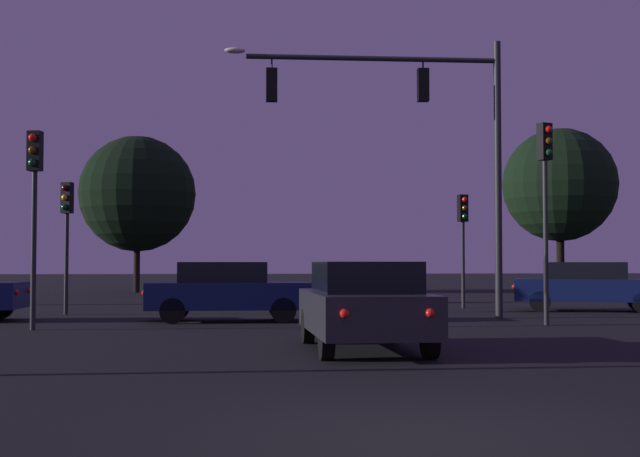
{
  "coord_description": "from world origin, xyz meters",
  "views": [
    {
      "loc": [
        -1.82,
        -7.17,
        1.5
      ],
      "look_at": [
        0.71,
        13.08,
        2.32
      ],
      "focal_mm": 47.96,
      "sensor_mm": 36.0,
      "label": 1
    }
  ],
  "objects_px": {
    "traffic_light_far_side": "(546,183)",
    "car_nearside_lane": "(364,304)",
    "traffic_light_corner_right": "(34,189)",
    "traffic_light_median": "(463,227)",
    "car_far_lane": "(588,286)",
    "tree_center_horizon": "(560,185)",
    "traffic_signal_mast_arm": "(421,124)",
    "car_crossing_left": "(227,290)",
    "traffic_light_corner_left": "(67,220)",
    "tree_left_far": "(137,194)"
  },
  "relations": [
    {
      "from": "traffic_light_far_side",
      "to": "car_far_lane",
      "type": "bearing_deg",
      "value": 56.98
    },
    {
      "from": "car_nearside_lane",
      "to": "car_crossing_left",
      "type": "distance_m",
      "value": 7.93
    },
    {
      "from": "car_nearside_lane",
      "to": "car_far_lane",
      "type": "distance_m",
      "value": 14.01
    },
    {
      "from": "traffic_light_corner_left",
      "to": "tree_center_horizon",
      "type": "bearing_deg",
      "value": 33.96
    },
    {
      "from": "tree_center_horizon",
      "to": "traffic_light_far_side",
      "type": "bearing_deg",
      "value": -113.73
    },
    {
      "from": "traffic_light_far_side",
      "to": "tree_left_far",
      "type": "relative_size",
      "value": 0.62
    },
    {
      "from": "car_nearside_lane",
      "to": "tree_center_horizon",
      "type": "bearing_deg",
      "value": 60.67
    },
    {
      "from": "traffic_signal_mast_arm",
      "to": "car_nearside_lane",
      "type": "height_order",
      "value": "traffic_signal_mast_arm"
    },
    {
      "from": "traffic_light_corner_right",
      "to": "traffic_light_median",
      "type": "height_order",
      "value": "traffic_light_corner_right"
    },
    {
      "from": "traffic_light_median",
      "to": "traffic_light_far_side",
      "type": "bearing_deg",
      "value": -91.77
    },
    {
      "from": "traffic_signal_mast_arm",
      "to": "traffic_light_far_side",
      "type": "height_order",
      "value": "traffic_signal_mast_arm"
    },
    {
      "from": "traffic_light_corner_left",
      "to": "traffic_light_far_side",
      "type": "xyz_separation_m",
      "value": [
        12.22,
        -5.69,
        0.7
      ]
    },
    {
      "from": "traffic_light_corner_right",
      "to": "traffic_light_far_side",
      "type": "distance_m",
      "value": 11.98
    },
    {
      "from": "traffic_light_median",
      "to": "tree_left_far",
      "type": "height_order",
      "value": "tree_left_far"
    },
    {
      "from": "traffic_light_median",
      "to": "traffic_light_far_side",
      "type": "height_order",
      "value": "traffic_light_far_side"
    },
    {
      "from": "car_crossing_left",
      "to": "tree_left_far",
      "type": "distance_m",
      "value": 22.66
    },
    {
      "from": "traffic_light_far_side",
      "to": "car_nearside_lane",
      "type": "relative_size",
      "value": 1.14
    },
    {
      "from": "traffic_light_median",
      "to": "tree_center_horizon",
      "type": "xyz_separation_m",
      "value": [
        8.45,
        12.06,
        2.59
      ]
    },
    {
      "from": "traffic_light_median",
      "to": "car_crossing_left",
      "type": "height_order",
      "value": "traffic_light_median"
    },
    {
      "from": "traffic_light_corner_left",
      "to": "traffic_signal_mast_arm",
      "type": "bearing_deg",
      "value": -16.5
    },
    {
      "from": "traffic_light_corner_left",
      "to": "car_crossing_left",
      "type": "xyz_separation_m",
      "value": [
        4.6,
        -3.41,
        -1.94
      ]
    },
    {
      "from": "car_far_lane",
      "to": "car_crossing_left",
      "type": "bearing_deg",
      "value": -164.18
    },
    {
      "from": "traffic_light_corner_left",
      "to": "tree_center_horizon",
      "type": "height_order",
      "value": "tree_center_horizon"
    },
    {
      "from": "traffic_signal_mast_arm",
      "to": "traffic_light_corner_left",
      "type": "xyz_separation_m",
      "value": [
        -9.84,
        2.91,
        -2.55
      ]
    },
    {
      "from": "tree_left_far",
      "to": "traffic_signal_mast_arm",
      "type": "bearing_deg",
      "value": -66.17
    },
    {
      "from": "traffic_light_median",
      "to": "tree_left_far",
      "type": "relative_size",
      "value": 0.48
    },
    {
      "from": "traffic_light_corner_right",
      "to": "tree_center_horizon",
      "type": "distance_m",
      "value": 28.7
    },
    {
      "from": "traffic_light_corner_left",
      "to": "tree_center_horizon",
      "type": "xyz_separation_m",
      "value": [
        20.9,
        14.08,
        2.53
      ]
    },
    {
      "from": "tree_left_far",
      "to": "tree_center_horizon",
      "type": "xyz_separation_m",
      "value": [
        20.51,
        -4.38,
        0.29
      ]
    },
    {
      "from": "traffic_light_corner_right",
      "to": "car_far_lane",
      "type": "xyz_separation_m",
      "value": [
        15.51,
        5.47,
        -2.36
      ]
    },
    {
      "from": "car_crossing_left",
      "to": "tree_center_horizon",
      "type": "distance_m",
      "value": 24.33
    },
    {
      "from": "traffic_light_median",
      "to": "tree_center_horizon",
      "type": "height_order",
      "value": "tree_center_horizon"
    },
    {
      "from": "traffic_light_corner_right",
      "to": "car_nearside_lane",
      "type": "distance_m",
      "value": 8.76
    },
    {
      "from": "traffic_light_corner_left",
      "to": "traffic_light_median",
      "type": "xyz_separation_m",
      "value": [
        12.46,
        2.02,
        -0.05
      ]
    },
    {
      "from": "traffic_light_corner_left",
      "to": "tree_left_far",
      "type": "distance_m",
      "value": 18.6
    },
    {
      "from": "car_crossing_left",
      "to": "car_far_lane",
      "type": "bearing_deg",
      "value": 15.82
    },
    {
      "from": "car_crossing_left",
      "to": "tree_center_horizon",
      "type": "xyz_separation_m",
      "value": [
        16.31,
        17.49,
        4.48
      ]
    },
    {
      "from": "traffic_signal_mast_arm",
      "to": "tree_center_horizon",
      "type": "distance_m",
      "value": 20.28
    },
    {
      "from": "car_crossing_left",
      "to": "traffic_light_corner_left",
      "type": "bearing_deg",
      "value": 143.43
    },
    {
      "from": "tree_center_horizon",
      "to": "traffic_signal_mast_arm",
      "type": "bearing_deg",
      "value": -123.08
    },
    {
      "from": "traffic_signal_mast_arm",
      "to": "tree_left_far",
      "type": "relative_size",
      "value": 0.96
    },
    {
      "from": "traffic_light_median",
      "to": "car_far_lane",
      "type": "bearing_deg",
      "value": -34.53
    },
    {
      "from": "car_far_lane",
      "to": "tree_center_horizon",
      "type": "bearing_deg",
      "value": 70.22
    },
    {
      "from": "traffic_light_corner_left",
      "to": "car_nearside_lane",
      "type": "height_order",
      "value": "traffic_light_corner_left"
    },
    {
      "from": "traffic_signal_mast_arm",
      "to": "traffic_light_corner_left",
      "type": "bearing_deg",
      "value": 163.5
    },
    {
      "from": "traffic_light_median",
      "to": "car_far_lane",
      "type": "relative_size",
      "value": 0.78
    },
    {
      "from": "traffic_light_median",
      "to": "tree_left_far",
      "type": "bearing_deg",
      "value": 126.26
    },
    {
      "from": "traffic_light_median",
      "to": "car_nearside_lane",
      "type": "xyz_separation_m",
      "value": [
        -5.66,
        -13.04,
        -1.89
      ]
    },
    {
      "from": "traffic_light_corner_left",
      "to": "car_far_lane",
      "type": "distance_m",
      "value": 15.87
    },
    {
      "from": "traffic_signal_mast_arm",
      "to": "tree_center_horizon",
      "type": "xyz_separation_m",
      "value": [
        11.07,
        16.99,
        -0.02
      ]
    }
  ]
}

